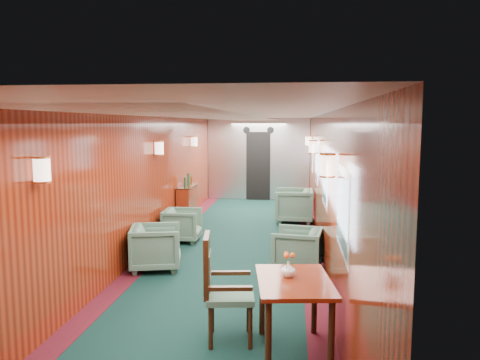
{
  "coord_description": "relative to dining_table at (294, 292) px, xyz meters",
  "views": [
    {
      "loc": [
        1.04,
        -7.78,
        2.25
      ],
      "look_at": [
        0.0,
        1.19,
        1.15
      ],
      "focal_mm": 35.0,
      "sensor_mm": 36.0,
      "label": 1
    }
  ],
  "objects": [
    {
      "name": "room",
      "position": [
        -1.06,
        3.38,
        1.01
      ],
      "size": [
        12.0,
        12.1,
        2.4
      ],
      "color": "black",
      "rests_on": "ground"
    },
    {
      "name": "bulkhead",
      "position": [
        -1.06,
        9.3,
        0.56
      ],
      "size": [
        2.98,
        0.17,
        2.39
      ],
      "color": "silver",
      "rests_on": "ground"
    },
    {
      "name": "windows_right",
      "position": [
        0.43,
        3.63,
        0.82
      ],
      "size": [
        0.02,
        8.6,
        0.8
      ],
      "color": "silver",
      "rests_on": "ground"
    },
    {
      "name": "wall_sconces",
      "position": [
        -1.06,
        3.95,
        1.16
      ],
      "size": [
        2.97,
        7.97,
        0.25
      ],
      "color": "#FFE2C6",
      "rests_on": "ground"
    },
    {
      "name": "dining_table",
      "position": [
        0.0,
        0.0,
        0.0
      ],
      "size": [
        0.82,
        1.08,
        0.75
      ],
      "rotation": [
        0.0,
        0.0,
        0.13
      ],
      "color": "maroon",
      "rests_on": "ground"
    },
    {
      "name": "side_chair",
      "position": [
        -0.76,
        0.19,
        -0.02
      ],
      "size": [
        0.56,
        0.59,
        1.12
      ],
      "rotation": [
        0.0,
        0.0,
        0.14
      ],
      "color": "#1C4235",
      "rests_on": "ground"
    },
    {
      "name": "credenza",
      "position": [
        -2.4,
        5.8,
        -0.19
      ],
      "size": [
        0.3,
        0.96,
        1.13
      ],
      "color": "maroon",
      "rests_on": "ground"
    },
    {
      "name": "flower_vase",
      "position": [
        -0.06,
        0.08,
        0.2
      ],
      "size": [
        0.19,
        0.19,
        0.15
      ],
      "primitive_type": "imported",
      "rotation": [
        0.0,
        0.0,
        0.41
      ],
      "color": "white",
      "rests_on": "dining_table"
    },
    {
      "name": "armchair_left_near",
      "position": [
        -2.12,
        2.45,
        -0.28
      ],
      "size": [
        0.91,
        0.89,
        0.69
      ],
      "primitive_type": "imported",
      "rotation": [
        0.0,
        0.0,
        1.8
      ],
      "color": "#1C4235",
      "rests_on": "ground"
    },
    {
      "name": "armchair_left_far",
      "position": [
        -2.12,
        4.19,
        -0.32
      ],
      "size": [
        0.71,
        0.69,
        0.63
      ],
      "primitive_type": "imported",
      "rotation": [
        0.0,
        0.0,
        1.6
      ],
      "color": "#1C4235",
      "rests_on": "ground"
    },
    {
      "name": "armchair_right_near",
      "position": [
        0.05,
        2.63,
        -0.3
      ],
      "size": [
        0.82,
        0.8,
        0.66
      ],
      "primitive_type": "imported",
      "rotation": [
        0.0,
        0.0,
        -1.72
      ],
      "color": "#1C4235",
      "rests_on": "ground"
    },
    {
      "name": "armchair_right_far",
      "position": [
        -0.01,
        6.17,
        -0.24
      ],
      "size": [
        0.86,
        0.84,
        0.77
      ],
      "primitive_type": "imported",
      "rotation": [
        0.0,
        0.0,
        -1.59
      ],
      "color": "#1C4235",
      "rests_on": "ground"
    }
  ]
}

